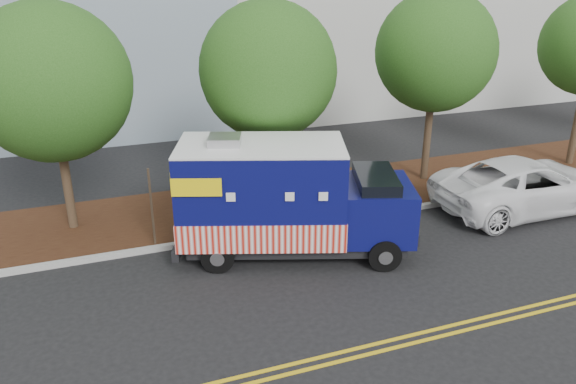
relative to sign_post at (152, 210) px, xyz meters
name	(u,v)px	position (x,y,z in m)	size (l,w,h in m)	color
ground	(290,253)	(3.47, -1.56, -1.20)	(120.00, 120.00, 0.00)	black
curb	(274,230)	(3.47, -0.16, -1.12)	(120.00, 0.18, 0.15)	#9E9E99
mulch_strip	(253,204)	(3.47, 1.94, -1.12)	(120.00, 4.00, 0.15)	black
centerline_near	(364,347)	(3.47, -6.01, -1.19)	(120.00, 0.10, 0.01)	gold
centerline_far	(369,354)	(3.47, -6.26, -1.19)	(120.00, 0.10, 0.01)	gold
tree_a	(51,83)	(-2.15, 2.00, 3.27)	(4.37, 4.37, 6.66)	#38281C
tree_b	(268,71)	(3.96, 1.62, 3.31)	(4.17, 4.17, 6.60)	#38281C
tree_c	(436,52)	(10.06, 1.96, 3.52)	(4.10, 4.10, 6.78)	#38281C
sign_post	(152,210)	(0.00, 0.00, 0.00)	(0.06, 0.06, 2.40)	#473828
food_truck	(283,201)	(3.32, -1.43, 0.32)	(6.77, 4.25, 3.37)	black
white_car	(526,185)	(11.73, -1.33, -0.35)	(2.83, 6.13, 1.70)	white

